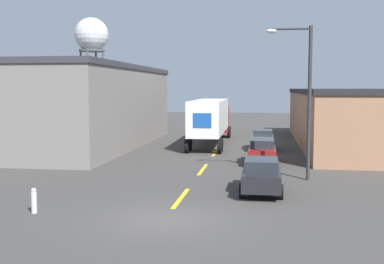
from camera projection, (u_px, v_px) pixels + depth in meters
ground_plane at (165, 220)px, 17.77m from camera, size 160.00×160.00×0.00m
road_centerline at (203, 169)px, 28.81m from camera, size 0.20×19.22×0.01m
warehouse_left at (63, 106)px, 40.51m from camera, size 13.48×23.30×6.73m
warehouse_right at (356, 117)px, 41.06m from camera, size 9.89×26.91×4.82m
semi_truck at (211, 117)px, 41.90m from camera, size 2.96×14.57×3.87m
parked_car_right_far at (262, 139)px, 38.09m from camera, size 1.92×4.15×1.60m
parked_car_right_mid at (262, 151)px, 30.92m from camera, size 1.92×4.15×1.60m
parked_car_right_near at (261, 175)px, 22.31m from camera, size 1.92×4.15×1.60m
water_tower at (92, 36)px, 73.58m from camera, size 5.19×5.19×15.65m
street_lamp at (304, 92)px, 25.11m from camera, size 2.39×0.32×8.07m
fire_hydrant at (34, 201)px, 18.67m from camera, size 0.22×0.22×0.99m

